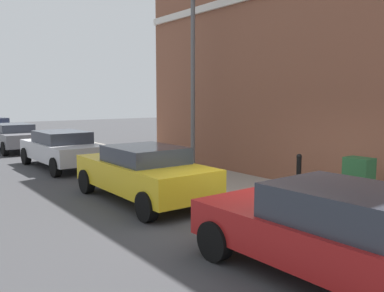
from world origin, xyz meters
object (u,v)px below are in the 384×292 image
object	(u,v)px
car_yellow	(143,172)
bollard_near_cabinet	(299,173)
car_grey	(14,136)
car_red	(336,232)
lamppost	(193,74)
utility_cabinet	(358,186)
car_silver	(62,148)

from	to	relation	value
car_yellow	bollard_near_cabinet	world-z (taller)	car_yellow
car_yellow	car_grey	world-z (taller)	car_yellow
bollard_near_cabinet	car_yellow	bearing A→B (deg)	141.92
car_grey	bollard_near_cabinet	distance (m)	14.84
car_red	bollard_near_cabinet	distance (m)	4.46
car_yellow	lamppost	world-z (taller)	lamppost
car_red	bollard_near_cabinet	size ratio (longest dim) A/B	4.07
car_grey	lamppost	xyz separation A→B (m)	(3.12, -10.25, 2.60)
car_grey	lamppost	world-z (taller)	lamppost
bollard_near_cabinet	lamppost	xyz separation A→B (m)	(-0.06, 4.25, 2.60)
utility_cabinet	bollard_near_cabinet	size ratio (longest dim) A/B	1.11
car_red	car_silver	size ratio (longest dim) A/B	0.97
car_silver	lamppost	world-z (taller)	lamppost
utility_cabinet	lamppost	bearing A→B (deg)	89.62
car_grey	utility_cabinet	distance (m)	16.42
car_red	car_silver	bearing A→B (deg)	-2.31
car_silver	lamppost	size ratio (longest dim) A/B	0.76
car_silver	bollard_near_cabinet	bearing A→B (deg)	-161.68
car_grey	car_yellow	bearing A→B (deg)	-179.22
bollard_near_cabinet	lamppost	distance (m)	4.98
car_red	lamppost	size ratio (longest dim) A/B	0.74
utility_cabinet	car_red	bearing A→B (deg)	-153.76
utility_cabinet	lamppost	size ratio (longest dim) A/B	0.20
car_grey	lamppost	size ratio (longest dim) A/B	0.77
utility_cabinet	lamppost	xyz separation A→B (m)	(0.04, 5.88, 2.62)
lamppost	utility_cabinet	bearing A→B (deg)	-90.38
car_grey	bollard_near_cabinet	bearing A→B (deg)	-167.60
car_grey	utility_cabinet	size ratio (longest dim) A/B	3.82
car_silver	bollard_near_cabinet	xyz separation A→B (m)	(2.97, -8.34, -0.01)
car_yellow	bollard_near_cabinet	size ratio (longest dim) A/B	4.12
car_yellow	car_silver	bearing A→B (deg)	-0.24
car_red	bollard_near_cabinet	bearing A→B (deg)	-46.48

